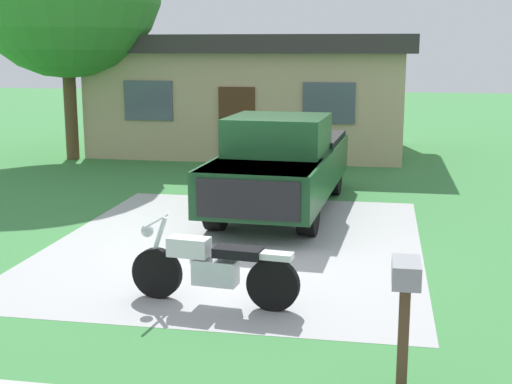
{
  "coord_description": "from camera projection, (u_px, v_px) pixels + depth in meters",
  "views": [
    {
      "loc": [
        2.29,
        -10.9,
        3.19
      ],
      "look_at": [
        0.34,
        -0.05,
        0.9
      ],
      "focal_mm": 49.36,
      "sensor_mm": 36.0,
      "label": 1
    }
  ],
  "objects": [
    {
      "name": "driveway_pad",
      "position": [
        236.0,
        244.0,
        11.55
      ],
      "size": [
        5.97,
        7.19,
        0.01
      ],
      "primitive_type": "cube",
      "color": "#A9A9A9",
      "rests_on": "ground"
    },
    {
      "name": "ground_plane",
      "position": [
        236.0,
        244.0,
        11.55
      ],
      "size": [
        80.0,
        80.0,
        0.0
      ],
      "primitive_type": "plane",
      "color": "#3D8241"
    },
    {
      "name": "mailbox",
      "position": [
        405.0,
        290.0,
        6.5
      ],
      "size": [
        0.26,
        0.48,
        1.26
      ],
      "color": "#4C3823",
      "rests_on": "ground"
    },
    {
      "name": "pickup_truck",
      "position": [
        282.0,
        162.0,
        13.85
      ],
      "size": [
        2.29,
        5.72,
        1.9
      ],
      "color": "black",
      "rests_on": "ground"
    },
    {
      "name": "neighbor_house",
      "position": [
        253.0,
        93.0,
        21.61
      ],
      "size": [
        9.6,
        5.6,
        3.5
      ],
      "color": "tan",
      "rests_on": "ground"
    },
    {
      "name": "motorcycle",
      "position": [
        212.0,
        268.0,
        8.8
      ],
      "size": [
        2.21,
        0.7,
        1.09
      ],
      "color": "black",
      "rests_on": "ground"
    }
  ]
}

